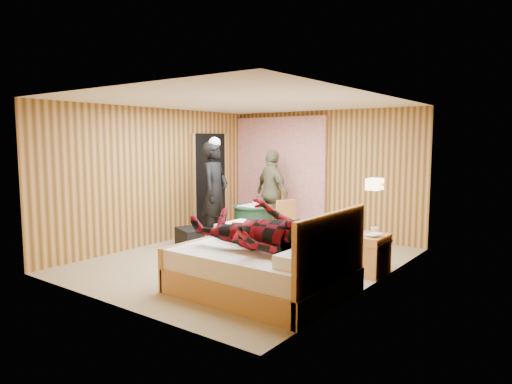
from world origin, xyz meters
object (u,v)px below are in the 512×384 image
Objects in this scene: wall_lamp at (375,184)px; round_table at (253,223)px; nightstand at (370,254)px; woman_standing at (215,192)px; chair_far at (271,209)px; chair_near at (283,220)px; duffel_bag at (190,238)px; man_at_table at (272,193)px; man_on_bed at (256,218)px; bed at (266,267)px.

wall_lamp is 2.99m from round_table.
nightstand is 0.31× the size of woman_standing.
chair_near is at bearing -51.64° from chair_far.
wall_lamp is 0.28× the size of chair_far.
nightstand is at bearing 30.08° from duffel_bag.
man_at_table reaches higher than nightstand.
man_at_table is at bearing 64.49° from chair_far.
round_table reaches higher than duffel_bag.
man_at_table reaches higher than duffel_bag.
chair_near is (0.84, -0.25, 0.17)m from round_table.
nightstand is 0.67× the size of chair_near.
woman_standing is (-3.17, 0.24, 0.65)m from nightstand.
chair_near is 0.50× the size of man_on_bed.
duffel_bag is at bearing 95.81° from man_at_table.
nightstand is at bearing 63.40° from bed.
chair_near is 2.57m from man_on_bed.
woman_standing reaches higher than round_table.
woman_standing is 3.14m from man_on_bed.
bed reaches higher than round_table.
woman_standing reaches higher than nightstand.
wall_lamp is 1.97m from bed.
chair_far reaches higher than nightstand.
man_on_bed is at bearing -143.58° from woman_standing.
bed is 2.99m from round_table.
chair_far is at bearing 122.04° from man_on_bed.
man_on_bed reaches higher than round_table.
chair_near is at bearing 116.11° from man_on_bed.
nightstand is 0.33× the size of man_on_bed.
nightstand is 3.04m from chair_far.
bed reaches higher than chair_far.
duffel_bag is (-3.25, -0.40, -1.12)m from wall_lamp.
woman_standing reaches higher than man_at_table.
chair_far is 0.32m from man_at_table.
bed is at bearing -49.95° from round_table.
chair_far is 3.72m from man_on_bed.
bed is 1.19× the size of man_at_table.
chair_near is 1.69m from duffel_bag.
nightstand is at bearing 67.25° from man_on_bed.
bed is 2.68× the size of round_table.
bed is 2.31× the size of chair_near.
bed is 2.69m from duffel_bag.
man_at_table is (-2.72, 1.42, -0.44)m from wall_lamp.
woman_standing is at bearing -118.72° from chair_far.
man_at_table is 0.97× the size of man_on_bed.
man_at_table reaches higher than round_table.
man_on_bed reaches higher than wall_lamp.
wall_lamp reaches higher than chair_far.
nightstand reaches higher than duffel_bag.
bed is at bearing -118.02° from wall_lamp.
bed is 0.70m from man_on_bed.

